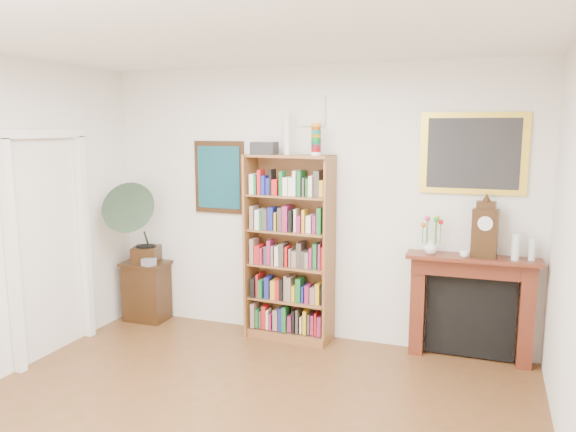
% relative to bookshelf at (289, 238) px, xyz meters
% --- Properties ---
extents(room, '(4.51, 5.01, 2.81)m').
position_rel_bookshelf_xyz_m(room, '(0.19, -2.32, 0.33)').
color(room, '#543A19').
rests_on(room, ground).
extents(door_casing, '(0.08, 1.02, 2.17)m').
position_rel_bookshelf_xyz_m(door_casing, '(-2.01, -1.12, 0.19)').
color(door_casing, white).
rests_on(door_casing, left_wall).
extents(teal_poster, '(0.58, 0.04, 0.78)m').
position_rel_bookshelf_xyz_m(teal_poster, '(-0.86, 0.16, 0.58)').
color(teal_poster, black).
rests_on(teal_poster, back_wall).
extents(small_picture, '(0.26, 0.04, 0.30)m').
position_rel_bookshelf_xyz_m(small_picture, '(0.19, 0.16, 1.28)').
color(small_picture, white).
rests_on(small_picture, back_wall).
extents(gilt_painting, '(0.95, 0.04, 0.75)m').
position_rel_bookshelf_xyz_m(gilt_painting, '(1.74, 0.16, 0.88)').
color(gilt_painting, gold).
rests_on(gilt_painting, back_wall).
extents(bookshelf, '(0.90, 0.38, 2.21)m').
position_rel_bookshelf_xyz_m(bookshelf, '(0.00, 0.00, 0.00)').
color(bookshelf, brown).
rests_on(bookshelf, floor).
extents(side_cabinet, '(0.50, 0.37, 0.68)m').
position_rel_bookshelf_xyz_m(side_cabinet, '(-1.72, -0.02, -0.73)').
color(side_cabinet, black).
rests_on(side_cabinet, floor).
extents(fireplace, '(1.21, 0.32, 1.01)m').
position_rel_bookshelf_xyz_m(fireplace, '(1.79, 0.09, -0.48)').
color(fireplace, '#4E1F12').
rests_on(fireplace, floor).
extents(gramophone, '(0.74, 0.83, 0.93)m').
position_rel_bookshelf_xyz_m(gramophone, '(-1.72, -0.16, 0.13)').
color(gramophone, black).
rests_on(gramophone, side_cabinet).
extents(cd_stack, '(0.14, 0.14, 0.08)m').
position_rel_bookshelf_xyz_m(cd_stack, '(-1.59, -0.15, -0.35)').
color(cd_stack, '#A1A1AC').
rests_on(cd_stack, side_cabinet).
extents(mantel_clock, '(0.24, 0.15, 0.52)m').
position_rel_bookshelf_xyz_m(mantel_clock, '(1.88, 0.03, 0.19)').
color(mantel_clock, black).
rests_on(mantel_clock, fireplace).
extents(flower_vase, '(0.16, 0.16, 0.14)m').
position_rel_bookshelf_xyz_m(flower_vase, '(1.41, 0.01, 0.01)').
color(flower_vase, white).
rests_on(flower_vase, fireplace).
extents(teacup, '(0.09, 0.09, 0.06)m').
position_rel_bookshelf_xyz_m(teacup, '(1.72, -0.03, -0.03)').
color(teacup, white).
rests_on(teacup, fireplace).
extents(bottle_left, '(0.07, 0.07, 0.24)m').
position_rel_bookshelf_xyz_m(bottle_left, '(2.15, 0.01, 0.06)').
color(bottle_left, silver).
rests_on(bottle_left, fireplace).
extents(bottle_right, '(0.06, 0.06, 0.20)m').
position_rel_bookshelf_xyz_m(bottle_right, '(2.29, 0.05, 0.04)').
color(bottle_right, silver).
rests_on(bottle_right, fireplace).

